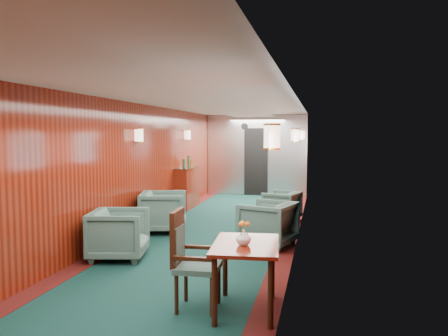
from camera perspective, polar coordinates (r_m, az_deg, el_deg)
name	(u,v)px	position (r m, az deg, el deg)	size (l,w,h in m)	color
room	(205,146)	(7.26, -2.44, 2.95)	(12.00, 12.10, 2.40)	#0D322B
bulkhead	(256,155)	(13.08, 4.25, 1.65)	(2.98, 0.17, 2.39)	silver
windows_right	(297,157)	(7.28, 9.46, 1.45)	(0.02, 8.60, 0.80)	silver
wall_sconces	(214,136)	(7.81, -1.38, 4.20)	(2.97, 7.97, 0.25)	beige
dining_table	(246,254)	(4.57, 2.87, -11.18)	(0.74, 1.00, 0.71)	maroon
side_chair	(189,255)	(4.65, -4.61, -11.31)	(0.48, 0.51, 1.04)	#1A3E3B
credenza	(187,187)	(10.82, -4.87, -2.52)	(0.35, 1.12, 1.28)	maroon
flower_vase	(244,237)	(4.44, 2.57, -9.05)	(0.15, 0.15, 0.16)	silver
armchair_left_near	(119,234)	(6.64, -13.56, -8.38)	(0.78, 0.80, 0.73)	#1A3E3B
armchair_left_far	(163,212)	(8.25, -7.92, -5.67)	(0.81, 0.84, 0.76)	#1A3E3B
armchair_right_near	(267,224)	(7.20, 5.70, -7.25)	(0.78, 0.81, 0.73)	#1A3E3B
armchair_right_far	(282,206)	(9.33, 7.55, -4.90)	(0.67, 0.69, 0.63)	#1A3E3B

